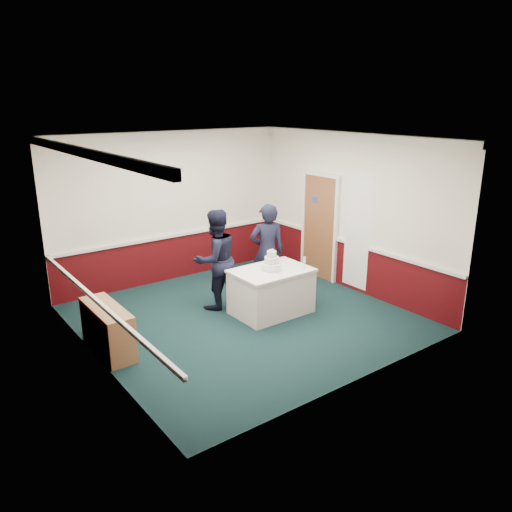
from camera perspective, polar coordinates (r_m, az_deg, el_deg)
ground at (r=8.58m, az=-1.33°, el=-7.07°), size 5.00×5.00×0.00m
room_shell at (r=8.50m, az=-3.38°, el=6.62°), size 5.00×5.00×3.00m
sideboard at (r=7.69m, az=-16.57°, el=-8.00°), size 0.41×1.20×0.70m
cake_table at (r=8.64m, az=1.76°, el=-4.01°), size 1.32×0.92×0.79m
wedding_cake at (r=8.47m, az=1.79°, el=-0.86°), size 0.35×0.35×0.36m
cake_knife at (r=8.33m, az=2.47°, el=-1.95°), size 0.03×0.22×0.00m
champagne_flute at (r=8.56m, az=5.58°, el=-0.53°), size 0.05×0.05×0.21m
person_man at (r=8.74m, az=-4.64°, el=-0.40°), size 0.90×0.72×1.78m
person_woman at (r=9.14m, az=1.28°, el=0.50°), size 0.77×0.67×1.79m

